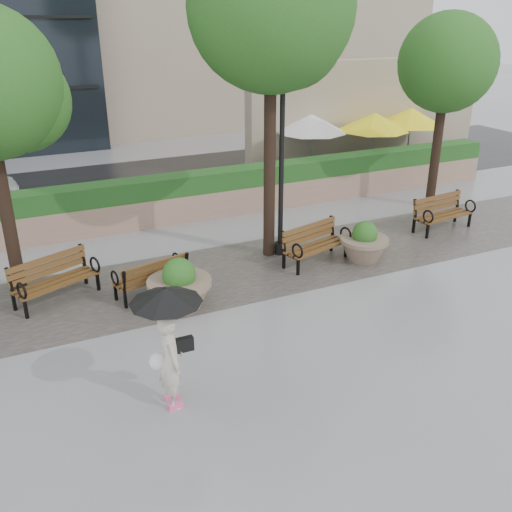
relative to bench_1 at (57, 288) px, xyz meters
name	(u,v)px	position (x,y,z in m)	size (l,w,h in m)	color
ground	(248,344)	(2.96, -3.28, -0.28)	(100.00, 100.00, 0.00)	gray
cobble_strip	(195,279)	(2.96, -0.28, -0.28)	(28.00, 3.20, 0.01)	#383330
hedge_wall	(147,202)	(2.96, 3.72, 0.38)	(24.00, 0.80, 1.35)	#A17F68
cafe_wall	(367,114)	(12.46, 6.72, 1.72)	(10.00, 0.60, 4.00)	tan
cafe_hedge	(388,169)	(11.96, 4.52, 0.17)	(8.00, 0.50, 0.90)	#1C541E
asphalt_street	(118,188)	(2.96, 7.72, -0.28)	(40.00, 7.00, 0.00)	black
bench_1	(57,288)	(0.00, 0.00, 0.00)	(1.88, 1.33, 0.95)	brown
bench_2	(152,284)	(1.90, -0.57, -0.03)	(1.68, 1.00, 0.85)	brown
bench_3	(315,252)	(5.96, -0.61, 0.00)	(1.85, 1.13, 0.93)	brown
bench_4	(442,220)	(10.30, -0.15, 0.00)	(1.85, 0.91, 0.95)	brown
planter_left	(180,289)	(2.26, -1.42, 0.15)	(1.32, 1.32, 1.11)	#7F6B56
planter_right	(364,245)	(7.12, -0.95, 0.11)	(1.19, 1.19, 1.00)	#7F6B56
lamppost	(281,176)	(5.43, 0.24, 1.74)	(0.28, 0.28, 4.55)	black
tree_1	(276,14)	(5.30, 0.40, 5.31)	(3.69, 3.63, 7.56)	black
tree_2	(449,67)	(11.58, 1.73, 3.88)	(2.98, 2.80, 5.69)	black
patio_umb_white	(311,124)	(9.53, 5.91, 1.71)	(2.50, 2.50, 2.30)	black
patio_umb_yellow_a	(375,122)	(11.72, 5.23, 1.71)	(2.50, 2.50, 2.30)	black
patio_umb_yellow_b	(411,117)	(13.59, 5.55, 1.71)	(2.50, 2.50, 2.30)	black
pedestrian	(169,336)	(1.19, -4.33, 0.94)	(1.09, 1.09, 2.00)	beige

